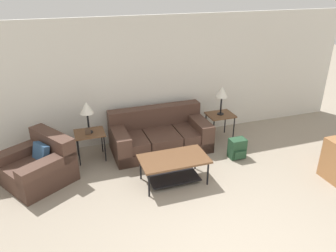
{
  "coord_description": "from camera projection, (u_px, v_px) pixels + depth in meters",
  "views": [
    {
      "loc": [
        -1.86,
        -2.42,
        3.28
      ],
      "look_at": [
        -0.11,
        2.68,
        0.8
      ],
      "focal_mm": 35.0,
      "sensor_mm": 36.0,
      "label": 1
    }
  ],
  "objects": [
    {
      "name": "table_lamp_left",
      "position": [
        87.0,
        109.0,
        6.02
      ],
      "size": [
        0.25,
        0.25,
        0.62
      ],
      "color": "black",
      "rests_on": "side_table_left"
    },
    {
      "name": "wall_back",
      "position": [
        154.0,
        80.0,
        6.83
      ],
      "size": [
        9.17,
        0.06,
        2.6
      ],
      "color": "silver",
      "rests_on": "ground_plane"
    },
    {
      "name": "table_lamp_right",
      "position": [
        222.0,
        93.0,
        6.84
      ],
      "size": [
        0.25,
        0.25,
        0.62
      ],
      "color": "black",
      "rests_on": "side_table_right"
    },
    {
      "name": "armchair",
      "position": [
        39.0,
        166.0,
        5.67
      ],
      "size": [
        1.39,
        1.4,
        0.8
      ],
      "color": "#4C3328",
      "rests_on": "ground_plane"
    },
    {
      "name": "side_table_right",
      "position": [
        220.0,
        117.0,
        7.07
      ],
      "size": [
        0.56,
        0.47,
        0.57
      ],
      "color": "brown",
      "rests_on": "ground_plane"
    },
    {
      "name": "couch",
      "position": [
        160.0,
        136.0,
        6.71
      ],
      "size": [
        1.97,
        1.01,
        0.82
      ],
      "color": "#4C3328",
      "rests_on": "ground_plane"
    },
    {
      "name": "backpack",
      "position": [
        237.0,
        149.0,
        6.42
      ],
      "size": [
        0.31,
        0.29,
        0.4
      ],
      "color": "#23472D",
      "rests_on": "ground_plane"
    },
    {
      "name": "picture_frame",
      "position": [
        88.0,
        131.0,
        6.13
      ],
      "size": [
        0.1,
        0.04,
        0.13
      ],
      "color": "#4C3828",
      "rests_on": "side_table_left"
    },
    {
      "name": "side_table_left",
      "position": [
        90.0,
        135.0,
        6.25
      ],
      "size": [
        0.56,
        0.47,
        0.57
      ],
      "color": "brown",
      "rests_on": "ground_plane"
    },
    {
      "name": "coffee_table",
      "position": [
        174.0,
        164.0,
        5.59
      ],
      "size": [
        1.16,
        0.66,
        0.47
      ],
      "color": "brown",
      "rests_on": "ground_plane"
    }
  ]
}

